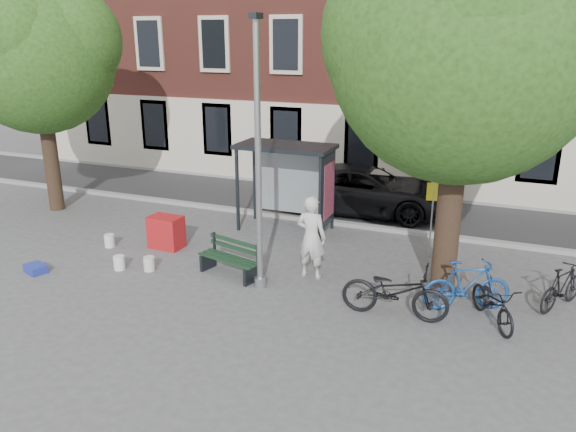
% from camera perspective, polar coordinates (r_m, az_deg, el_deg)
% --- Properties ---
extents(ground, '(90.00, 90.00, 0.00)m').
position_cam_1_polar(ground, '(13.40, -2.83, -7.17)').
color(ground, '#4C4C4F').
rests_on(ground, ground).
extents(road, '(40.00, 4.00, 0.01)m').
position_cam_1_polar(road, '(19.54, 5.80, 1.02)').
color(road, '#28282B').
rests_on(road, ground).
extents(curb_near, '(40.00, 0.25, 0.12)m').
position_cam_1_polar(curb_near, '(17.71, 3.97, -0.57)').
color(curb_near, gray).
rests_on(curb_near, ground).
extents(curb_far, '(40.00, 0.25, 0.12)m').
position_cam_1_polar(curb_far, '(21.38, 7.34, 2.62)').
color(curb_far, gray).
rests_on(curb_far, ground).
extents(lamppost, '(0.28, 0.35, 6.11)m').
position_cam_1_polar(lamppost, '(12.47, -3.02, 4.48)').
color(lamppost, '#9EA0A3').
rests_on(lamppost, ground).
extents(tree_right, '(5.76, 5.60, 8.20)m').
position_cam_1_polar(tree_right, '(12.40, 17.57, 16.85)').
color(tree_right, black).
rests_on(tree_right, ground).
extents(tree_left, '(5.18, 4.86, 7.40)m').
position_cam_1_polar(tree_left, '(19.80, -24.41, 15.12)').
color(tree_left, black).
rests_on(tree_left, ground).
extents(bus_shelter, '(2.85, 1.45, 2.62)m').
position_cam_1_polar(bus_shelter, '(16.58, 1.12, 4.86)').
color(bus_shelter, '#1E2328').
rests_on(bus_shelter, ground).
extents(painter, '(0.78, 0.53, 2.06)m').
position_cam_1_polar(painter, '(13.54, 2.37, -2.17)').
color(painter, silver).
rests_on(painter, ground).
extents(bench, '(1.76, 0.94, 0.86)m').
position_cam_1_polar(bench, '(13.91, -5.87, -4.47)').
color(bench, '#1E2328').
rests_on(bench, ground).
extents(bike_a, '(2.27, 0.89, 1.17)m').
position_cam_1_polar(bike_a, '(12.01, 10.81, -7.52)').
color(bike_a, black).
rests_on(bike_a, ground).
extents(bike_b, '(1.96, 1.28, 1.15)m').
position_cam_1_polar(bike_b, '(12.68, 17.70, -6.73)').
color(bike_b, navy).
rests_on(bike_b, ground).
extents(bike_c, '(1.39, 1.82, 0.92)m').
position_cam_1_polar(bike_c, '(12.35, 20.12, -8.28)').
color(bike_c, black).
rests_on(bike_c, ground).
extents(bike_d, '(1.24, 1.63, 0.98)m').
position_cam_1_polar(bike_d, '(13.57, 26.07, -6.50)').
color(bike_d, black).
rests_on(bike_d, ground).
extents(car_dark, '(5.77, 3.04, 1.55)m').
position_cam_1_polar(car_dark, '(18.77, 7.85, 2.67)').
color(car_dark, black).
rests_on(car_dark, ground).
extents(red_stand, '(0.92, 0.63, 0.90)m').
position_cam_1_polar(red_stand, '(15.95, -12.27, -1.60)').
color(red_stand, '#AB161A').
rests_on(red_stand, ground).
extents(blue_crate, '(0.65, 0.57, 0.20)m').
position_cam_1_polar(blue_crate, '(15.46, -24.26, -4.89)').
color(blue_crate, '#212F98').
rests_on(blue_crate, ground).
extents(bucket_a, '(0.30, 0.30, 0.36)m').
position_cam_1_polar(bucket_a, '(16.49, -17.68, -2.40)').
color(bucket_a, silver).
rests_on(bucket_a, ground).
extents(bucket_b, '(0.36, 0.36, 0.36)m').
position_cam_1_polar(bucket_b, '(14.87, -16.77, -4.56)').
color(bucket_b, white).
rests_on(bucket_b, ground).
extents(bucket_c, '(0.34, 0.34, 0.36)m').
position_cam_1_polar(bucket_c, '(14.61, -13.92, -4.72)').
color(bucket_c, silver).
rests_on(bucket_c, ground).
extents(notice_sign, '(0.36, 0.09, 2.06)m').
position_cam_1_polar(notice_sign, '(14.97, 14.50, 1.27)').
color(notice_sign, '#9EA0A3').
rests_on(notice_sign, ground).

